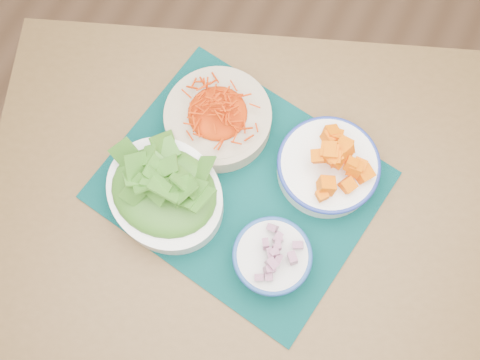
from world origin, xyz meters
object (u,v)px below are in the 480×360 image
Objects in this scene: placemat at (240,185)px; onion_bowl at (272,256)px; squash_bowl at (329,164)px; table at (266,215)px; carrot_bowl at (218,116)px; lettuce_bowl at (164,192)px.

placemat is 0.16m from onion_bowl.
placemat is at bearing -144.58° from squash_bowl.
onion_bowl is (0.05, -0.10, 0.15)m from table.
placemat is at bearing 152.74° from table.
carrot_bowl is 0.87× the size of lettuce_bowl.
lettuce_bowl is (-0.02, -0.19, 0.01)m from carrot_bowl.
table is 0.24m from carrot_bowl.
carrot_bowl is 0.30m from onion_bowl.
table is at bearing 45.12° from lettuce_bowl.
squash_bowl reaches higher than placemat.
squash_bowl is 0.78× the size of lettuce_bowl.
carrot_bowl is 0.24m from squash_bowl.
lettuce_bowl reaches higher than carrot_bowl.
placemat is 1.71× the size of lettuce_bowl.
table is 0.19m from onion_bowl.
squash_bowl reaches higher than table.
squash_bowl is at bearing 44.02° from placemat.
table is at bearing 118.06° from onion_bowl.
onion_bowl is (0.22, -0.20, -0.00)m from carrot_bowl.
placemat is 0.14m from carrot_bowl.
carrot_bowl is 0.19m from lettuce_bowl.
lettuce_bowl reaches higher than table.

